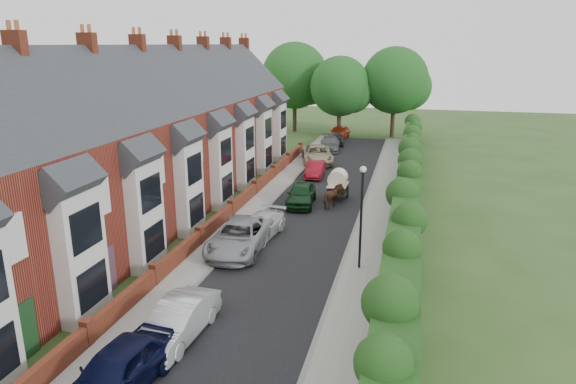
# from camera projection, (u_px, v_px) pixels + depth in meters

# --- Properties ---
(ground) EXTENTS (140.00, 140.00, 0.00)m
(ground) POSITION_uv_depth(u_px,v_px,m) (269.00, 300.00, 21.95)
(ground) COLOR #2D4C1E
(ground) RESTS_ON ground
(road) EXTENTS (6.00, 58.00, 0.02)m
(road) POSITION_uv_depth(u_px,v_px,m) (309.00, 217.00, 32.32)
(road) COLOR black
(road) RESTS_ON ground
(pavement_hedge_side) EXTENTS (2.20, 58.00, 0.12)m
(pavement_hedge_side) POSITION_uv_depth(u_px,v_px,m) (375.00, 222.00, 31.36)
(pavement_hedge_side) COLOR gray
(pavement_hedge_side) RESTS_ON ground
(pavement_house_side) EXTENTS (1.70, 58.00, 0.12)m
(pavement_house_side) POSITION_uv_depth(u_px,v_px,m) (251.00, 212.00, 33.20)
(pavement_house_side) COLOR gray
(pavement_house_side) RESTS_ON ground
(kerb_hedge_side) EXTENTS (0.18, 58.00, 0.13)m
(kerb_hedge_side) POSITION_uv_depth(u_px,v_px,m) (358.00, 220.00, 31.60)
(kerb_hedge_side) COLOR gray
(kerb_hedge_side) RESTS_ON ground
(kerb_house_side) EXTENTS (0.18, 58.00, 0.13)m
(kerb_house_side) POSITION_uv_depth(u_px,v_px,m) (263.00, 213.00, 33.01)
(kerb_house_side) COLOR gray
(kerb_house_side) RESTS_ON ground
(hedge) EXTENTS (2.10, 58.00, 2.85)m
(hedge) POSITION_uv_depth(u_px,v_px,m) (407.00, 200.00, 30.51)
(hedge) COLOR black
(hedge) RESTS_ON ground
(terrace_row) EXTENTS (9.05, 40.50, 11.50)m
(terrace_row) POSITION_uv_depth(u_px,v_px,m) (147.00, 143.00, 32.53)
(terrace_row) COLOR maroon
(terrace_row) RESTS_ON ground
(garden_wall_row) EXTENTS (0.35, 40.35, 1.10)m
(garden_wall_row) POSITION_uv_depth(u_px,v_px,m) (231.00, 210.00, 32.39)
(garden_wall_row) COLOR brown
(garden_wall_row) RESTS_ON ground
(lamppost) EXTENTS (0.32, 0.32, 5.16)m
(lamppost) POSITION_uv_depth(u_px,v_px,m) (362.00, 205.00, 23.98)
(lamppost) COLOR black
(lamppost) RESTS_ON ground
(tree_far_left) EXTENTS (7.14, 6.80, 9.29)m
(tree_far_left) POSITION_uv_depth(u_px,v_px,m) (343.00, 88.00, 58.34)
(tree_far_left) COLOR #332316
(tree_far_left) RESTS_ON ground
(tree_far_right) EXTENTS (7.98, 7.60, 10.31)m
(tree_far_right) POSITION_uv_depth(u_px,v_px,m) (398.00, 82.00, 58.63)
(tree_far_right) COLOR #332316
(tree_far_right) RESTS_ON ground
(tree_far_back) EXTENTS (8.40, 8.00, 10.82)m
(tree_far_back) POSITION_uv_depth(u_px,v_px,m) (298.00, 77.00, 62.26)
(tree_far_back) COLOR #332316
(tree_far_back) RESTS_ON ground
(car_navy) EXTENTS (2.36, 4.82, 1.58)m
(car_navy) POSITION_uv_depth(u_px,v_px,m) (117.00, 371.00, 15.90)
(car_navy) COLOR black
(car_navy) RESTS_ON ground
(car_silver_a) EXTENTS (1.78, 4.48, 1.45)m
(car_silver_a) POSITION_uv_depth(u_px,v_px,m) (178.00, 320.00, 18.91)
(car_silver_a) COLOR silver
(car_silver_a) RESTS_ON ground
(car_silver_b) EXTENTS (2.78, 5.72, 1.57)m
(car_silver_b) POSITION_uv_depth(u_px,v_px,m) (240.00, 237.00, 26.97)
(car_silver_b) COLOR #95979C
(car_silver_b) RESTS_ON ground
(car_white) EXTENTS (2.31, 4.63, 1.29)m
(car_white) POSITION_uv_depth(u_px,v_px,m) (260.00, 226.00, 28.88)
(car_white) COLOR silver
(car_white) RESTS_ON ground
(car_green) EXTENTS (2.19, 4.54, 1.50)m
(car_green) POSITION_uv_depth(u_px,v_px,m) (301.00, 194.00, 34.72)
(car_green) COLOR black
(car_green) RESTS_ON ground
(car_red) EXTENTS (1.60, 3.93, 1.27)m
(car_red) POSITION_uv_depth(u_px,v_px,m) (315.00, 169.00, 42.08)
(car_red) COLOR maroon
(car_red) RESTS_ON ground
(car_beige) EXTENTS (3.99, 6.19, 1.59)m
(car_beige) POSITION_uv_depth(u_px,v_px,m) (317.00, 154.00, 46.98)
(car_beige) COLOR tan
(car_beige) RESTS_ON ground
(car_grey) EXTENTS (2.52, 5.01, 1.39)m
(car_grey) POSITION_uv_depth(u_px,v_px,m) (330.00, 144.00, 52.51)
(car_grey) COLOR #54565B
(car_grey) RESTS_ON ground
(car_black) EXTENTS (2.13, 4.06, 1.32)m
(car_black) POSITION_uv_depth(u_px,v_px,m) (336.00, 139.00, 55.43)
(car_black) COLOR black
(car_black) RESTS_ON ground
(horse) EXTENTS (1.35, 2.00, 1.55)m
(horse) POSITION_uv_depth(u_px,v_px,m) (333.00, 197.00, 34.00)
(horse) COLOR #512F1E
(horse) RESTS_ON ground
(horse_cart) EXTENTS (1.36, 3.01, 2.17)m
(horse_cart) POSITION_uv_depth(u_px,v_px,m) (338.00, 182.00, 35.72)
(horse_cart) COLOR black
(horse_cart) RESTS_ON ground
(car_extra_far) EXTENTS (2.36, 4.67, 1.52)m
(car_extra_far) POSITION_uv_depth(u_px,v_px,m) (339.00, 132.00, 59.00)
(car_extra_far) COLOR maroon
(car_extra_far) RESTS_ON ground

